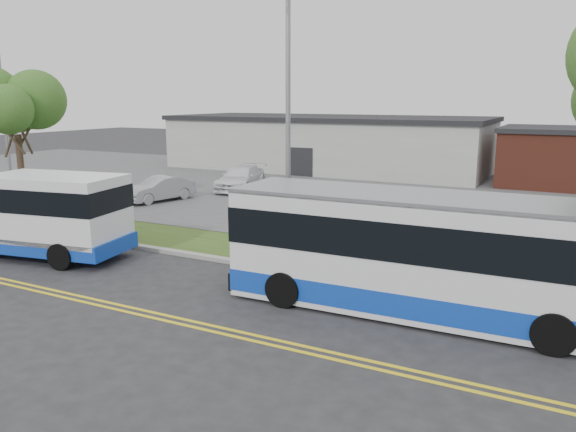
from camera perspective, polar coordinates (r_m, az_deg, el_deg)
The scene contains 16 objects.
ground at distance 20.24m, azimuth -11.31°, elevation -4.91°, with size 140.00×140.00×0.00m, color #28282B.
lane_line_north at distance 17.58m, azimuth -19.24°, elevation -7.95°, with size 70.00×0.12×0.01m, color yellow.
lane_line_south at distance 17.39m, azimuth -19.97°, elevation -8.22°, with size 70.00×0.12×0.01m, color yellow.
curb at distance 21.05m, azimuth -9.44°, elevation -3.97°, with size 80.00×0.30×0.15m, color #9E9B93.
verge at distance 22.46m, azimuth -6.68°, elevation -2.94°, with size 80.00×3.30×0.10m, color #2C4416.
parking_lot at distance 34.76m, azimuth 6.48°, elevation 2.36°, with size 80.00×25.00×0.10m, color #4C4C4F.
commercial_building at distance 45.95m, azimuth 4.07°, elevation 7.40°, with size 25.40×10.40×4.35m.
brick_wing at distance 41.21m, azimuth 25.09°, elevation 5.49°, with size 6.30×7.30×3.90m.
tree_west at distance 30.37m, azimuth -25.95°, elevation 9.51°, with size 4.40×4.40×6.91m.
streetlight_near at distance 20.02m, azimuth -0.09°, elevation 10.36°, with size 0.35×1.53×9.50m.
streetlight_far at distance 34.92m, azimuth -26.90°, elevation 8.51°, with size 0.35×1.53×8.00m.
shuttle_bus at distance 22.58m, azimuth -24.08°, elevation 0.29°, with size 8.27×3.86×3.06m.
transit_bus at distance 15.45m, azimuth 15.55°, elevation -4.02°, with size 11.84×3.12×3.27m.
parked_car_a at distance 32.24m, azimuth -12.98°, elevation 2.70°, with size 1.44×4.14×1.36m, color #9FA1A6.
parked_car_b at distance 35.43m, azimuth -4.81°, elevation 3.86°, with size 2.06×5.06×1.47m, color white.
grocery_bag_right at distance 30.04m, azimuth -26.41°, elevation 0.07°, with size 0.32×0.32×0.32m, color white.
Camera 1 is at (12.30, -15.00, 5.78)m, focal length 35.00 mm.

